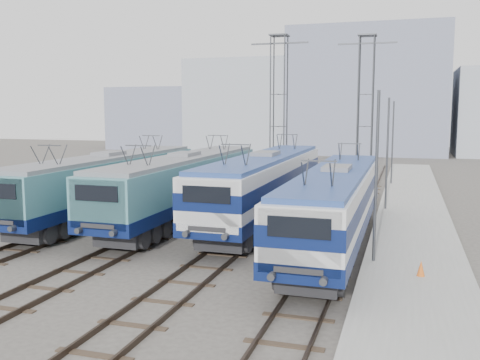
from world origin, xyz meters
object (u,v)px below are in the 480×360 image
object	(u,v)px
catenary_tower_west	(279,105)
mast_front	(376,181)
locomotive_far_left	(108,180)
catenary_tower_east	(365,105)
locomotive_center_right	(265,181)
locomotive_far_right	(336,200)
mast_mid	(387,156)
locomotive_center_left	(183,182)
mast_rear	(392,144)
safety_cone	(421,268)

from	to	relation	value
catenary_tower_west	mast_front	size ratio (longest dim) A/B	1.71
locomotive_far_left	catenary_tower_west	bearing A→B (deg)	64.75
catenary_tower_west	catenary_tower_east	xyz separation A→B (m)	(6.50, 2.00, 0.00)
locomotive_center_right	catenary_tower_east	size ratio (longest dim) A/B	1.54
locomotive_far_right	catenary_tower_east	world-z (taller)	catenary_tower_east
catenary_tower_east	mast_mid	distance (m)	10.69
locomotive_far_left	locomotive_center_left	bearing A→B (deg)	7.23
catenary_tower_east	locomotive_far_right	bearing A→B (deg)	-89.26
locomotive_center_right	mast_rear	world-z (taller)	mast_rear
catenary_tower_east	mast_mid	world-z (taller)	catenary_tower_east
catenary_tower_west	mast_rear	size ratio (longest dim) A/B	1.71
locomotive_center_left	catenary_tower_west	xyz separation A→B (m)	(2.25, 13.74, 4.39)
locomotive_far_right	locomotive_center_left	bearing A→B (deg)	157.44
locomotive_far_right	mast_front	size ratio (longest dim) A/B	2.50
catenary_tower_east	locomotive_center_right	bearing A→B (deg)	-105.99
locomotive_center_right	locomotive_far_right	size ratio (longest dim) A/B	1.05
locomotive_far_right	catenary_tower_west	size ratio (longest dim) A/B	1.46
mast_front	mast_rear	world-z (taller)	same
locomotive_far_right	catenary_tower_east	bearing A→B (deg)	90.74
locomotive_center_left	safety_cone	bearing A→B (deg)	-31.68
locomotive_far_left	locomotive_far_right	size ratio (longest dim) A/B	1.02
locomotive_far_left	locomotive_far_right	bearing A→B (deg)	-13.21
catenary_tower_east	mast_front	xyz separation A→B (m)	(2.10, -22.00, -3.14)
locomotive_far_left	mast_front	xyz separation A→B (m)	(15.35, -5.69, 1.26)
mast_rear	mast_front	bearing A→B (deg)	-90.00
safety_cone	catenary_tower_east	bearing A→B (deg)	99.29
catenary_tower_west	mast_mid	size ratio (longest dim) A/B	1.71
mast_mid	safety_cone	size ratio (longest dim) A/B	12.17
locomotive_center_left	mast_front	distance (m)	12.59
locomotive_far_right	mast_front	distance (m)	3.37
locomotive_center_left	catenary_tower_east	xyz separation A→B (m)	(8.75, 15.74, 4.39)
locomotive_center_right	safety_cone	xyz separation A→B (m)	(8.10, -8.69, -1.77)
locomotive_far_left	catenary_tower_east	xyz separation A→B (m)	(13.25, 16.31, 4.41)
locomotive_far_right	catenary_tower_east	size ratio (longest dim) A/B	1.46
locomotive_far_left	locomotive_center_left	world-z (taller)	locomotive_center_left
catenary_tower_west	locomotive_far_right	bearing A→B (deg)	-68.88
catenary_tower_east	mast_rear	xyz separation A→B (m)	(2.10, 2.00, -3.14)
mast_front	mast_mid	bearing A→B (deg)	90.00
locomotive_center_right	safety_cone	bearing A→B (deg)	-47.01
locomotive_far_left	catenary_tower_east	size ratio (longest dim) A/B	1.49
catenary_tower_west	mast_mid	distance (m)	12.16
locomotive_far_right	safety_cone	distance (m)	5.65
locomotive_far_left	locomotive_center_right	bearing A→B (deg)	9.35
catenary_tower_east	mast_rear	bearing A→B (deg)	43.60
locomotive_center_right	safety_cone	world-z (taller)	locomotive_center_right
locomotive_far_left	catenary_tower_east	bearing A→B (deg)	50.91
mast_front	safety_cone	distance (m)	3.72
locomotive_far_right	locomotive_far_left	bearing A→B (deg)	166.79
locomotive_far_left	catenary_tower_east	world-z (taller)	catenary_tower_east
catenary_tower_west	mast_rear	world-z (taller)	catenary_tower_west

